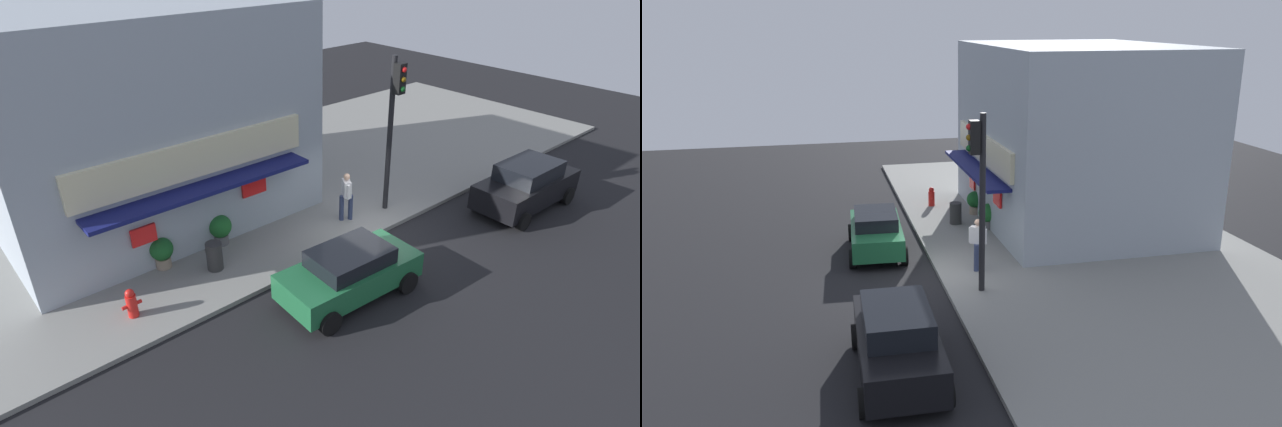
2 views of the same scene
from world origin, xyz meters
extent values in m
plane|color=black|center=(0.00, 0.00, 0.00)|extent=(48.04, 48.04, 0.00)
cube|color=gray|center=(0.00, 5.76, 0.07)|extent=(32.03, 11.52, 0.14)
cube|color=#9EA8B2|center=(-4.54, 6.43, 3.57)|extent=(9.59, 7.27, 6.86)
cube|color=beige|center=(-4.54, 2.72, 3.18)|extent=(7.29, 0.16, 1.06)
cube|color=navy|center=(-4.54, 2.37, 2.39)|extent=(6.91, 0.90, 0.12)
cube|color=red|center=(-6.39, 2.74, 1.38)|extent=(0.72, 0.08, 0.53)
cube|color=red|center=(-2.67, 2.74, 1.71)|extent=(0.88, 0.08, 0.55)
cylinder|color=black|center=(1.66, 1.02, 2.80)|extent=(0.18, 0.18, 5.31)
cube|color=black|center=(1.66, 0.77, 4.78)|extent=(0.32, 0.28, 0.95)
sphere|color=red|center=(1.66, 0.62, 5.08)|extent=(0.18, 0.18, 0.18)
sphere|color=brown|center=(1.66, 0.62, 4.78)|extent=(0.18, 0.18, 0.18)
sphere|color=#0F4C19|center=(1.66, 0.62, 4.48)|extent=(0.18, 0.18, 0.18)
cylinder|color=red|center=(-7.56, 1.21, 0.46)|extent=(0.27, 0.27, 0.63)
sphere|color=red|center=(-7.56, 1.21, 0.85)|extent=(0.23, 0.23, 0.23)
cylinder|color=red|center=(-7.75, 1.21, 0.49)|extent=(0.12, 0.10, 0.10)
cylinder|color=red|center=(-7.36, 1.21, 0.49)|extent=(0.12, 0.10, 0.10)
cylinder|color=#2D2D2D|center=(-4.86, 1.68, 0.57)|extent=(0.47, 0.47, 0.85)
cylinder|color=navy|center=(0.16, 1.24, 0.59)|extent=(0.22, 0.22, 0.90)
cylinder|color=navy|center=(-0.11, 1.39, 0.59)|extent=(0.22, 0.22, 0.90)
cube|color=silver|center=(0.02, 1.32, 1.32)|extent=(0.44, 0.52, 0.56)
sphere|color=tan|center=(0.02, 1.32, 1.74)|extent=(0.22, 0.22, 0.22)
cylinder|color=silver|center=(0.15, 1.54, 1.29)|extent=(0.14, 0.14, 0.50)
cylinder|color=silver|center=(-0.10, 1.10, 1.29)|extent=(0.14, 0.14, 0.50)
cylinder|color=gray|center=(-5.97, 2.74, 0.30)|extent=(0.45, 0.45, 0.33)
sphere|color=#195623|center=(-5.97, 2.74, 0.76)|extent=(0.68, 0.68, 0.68)
cylinder|color=#59595B|center=(-4.00, 2.76, 0.30)|extent=(0.46, 0.46, 0.32)
sphere|color=#1E6628|center=(-4.00, 2.76, 0.76)|extent=(0.72, 0.72, 0.72)
cube|color=#1E6038|center=(-2.68, -1.67, 0.68)|extent=(3.99, 1.93, 0.72)
cube|color=black|center=(-2.68, -1.67, 1.26)|extent=(2.18, 1.56, 0.45)
cylinder|color=black|center=(-1.27, -0.88, 0.32)|extent=(0.65, 0.25, 0.64)
cylinder|color=black|center=(-1.37, -2.60, 0.32)|extent=(0.65, 0.25, 0.64)
cylinder|color=black|center=(-4.00, -0.74, 0.32)|extent=(0.65, 0.25, 0.64)
cylinder|color=black|center=(-4.10, -2.46, 0.32)|extent=(0.65, 0.25, 0.64)
cube|color=black|center=(5.64, -2.03, 0.75)|extent=(4.25, 1.86, 0.85)
cube|color=black|center=(5.64, -2.03, 1.45)|extent=(2.31, 1.54, 0.56)
cylinder|color=black|center=(7.14, -1.16, 0.32)|extent=(0.64, 0.23, 0.64)
cylinder|color=black|center=(7.10, -2.95, 0.32)|extent=(0.64, 0.23, 0.64)
cylinder|color=black|center=(4.19, -1.11, 0.32)|extent=(0.64, 0.23, 0.64)
cylinder|color=black|center=(4.15, -2.89, 0.32)|extent=(0.64, 0.23, 0.64)
camera|label=1|loc=(-10.81, -9.81, 8.85)|focal=29.22mm
camera|label=2|loc=(18.90, -3.60, 8.00)|focal=36.22mm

